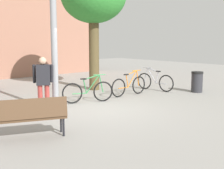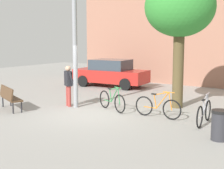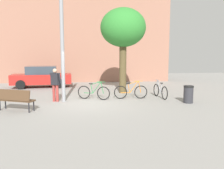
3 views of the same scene
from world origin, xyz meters
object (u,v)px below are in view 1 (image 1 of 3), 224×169
person_by_lamppost (43,81)px  lamppost (53,19)px  park_bench (30,114)px  trash_bin (197,82)px  bicycle_orange (129,86)px  bicycle_silver (155,81)px  bicycle_green (88,92)px

person_by_lamppost → lamppost: bearing=-2.0°
park_bench → trash_bin: size_ratio=1.95×
person_by_lamppost → park_bench: (-1.41, -1.86, -0.42)m
lamppost → person_by_lamppost: (-0.40, 0.01, -1.81)m
person_by_lamppost → park_bench: size_ratio=1.01×
lamppost → trash_bin: 6.64m
trash_bin → lamppost: bearing=170.4°
bicycle_orange → park_bench: bearing=-157.9°
park_bench → lamppost: bearing=45.5°
park_bench → bicycle_silver: size_ratio=0.92×
lamppost → bicycle_orange: bearing=5.3°
bicycle_silver → bicycle_orange: 1.65m
person_by_lamppost → park_bench: person_by_lamppost is taller
person_by_lamppost → bicycle_green: 2.05m
lamppost → person_by_lamppost: size_ratio=3.14×
bicycle_green → bicycle_silver: bearing=0.7°
bicycle_silver → trash_bin: bicycle_silver is taller
lamppost → trash_bin: bearing=-9.6°
trash_bin → bicycle_green: bearing=163.1°
park_bench → bicycle_orange: (5.34, 2.17, -0.16)m
bicycle_green → bicycle_silver: (3.64, 0.05, 0.00)m
park_bench → bicycle_silver: bearing=17.9°
lamppost → park_bench: bearing=-134.5°
bicycle_silver → park_bench: bearing=-162.1°
bicycle_green → bicycle_silver: same height
bicycle_green → trash_bin: bearing=-16.9°
bicycle_orange → trash_bin: 2.94m
bicycle_green → bicycle_orange: size_ratio=0.93×
bicycle_green → bicycle_silver: size_ratio=0.94×
person_by_lamppost → bicycle_silver: (5.57, 0.39, -0.58)m
person_by_lamppost → bicycle_orange: (3.92, 0.32, -0.58)m
bicycle_green → trash_bin: 4.80m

